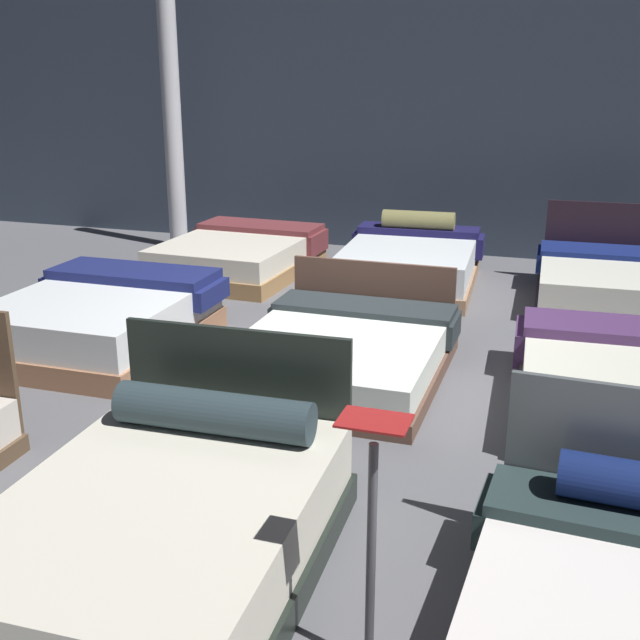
% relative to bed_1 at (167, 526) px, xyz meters
% --- Properties ---
extents(ground_plane, '(18.00, 18.00, 0.02)m').
position_rel_bed_1_xyz_m(ground_plane, '(0.02, 3.01, -0.29)').
color(ground_plane, '#5B5B60').
extents(showroom_back_wall, '(18.00, 0.06, 3.50)m').
position_rel_bed_1_xyz_m(showroom_back_wall, '(0.02, 7.73, 1.47)').
color(showroom_back_wall, '#333D4C').
rests_on(showroom_back_wall, ground_plane).
extents(bed_1, '(1.58, 2.14, 1.02)m').
position_rel_bed_1_xyz_m(bed_1, '(0.00, 0.00, 0.00)').
color(bed_1, black).
rests_on(bed_1, ground_plane).
extents(bed_3, '(1.77, 1.99, 0.60)m').
position_rel_bed_1_xyz_m(bed_3, '(-2.24, 2.83, -0.00)').
color(bed_3, '#9A694A').
rests_on(bed_3, ground_plane).
extents(bed_4, '(1.70, 2.09, 0.76)m').
position_rel_bed_1_xyz_m(bed_4, '(0.07, 2.89, -0.07)').
color(bed_4, brown).
rests_on(bed_4, ground_plane).
extents(bed_5, '(1.59, 2.16, 0.47)m').
position_rel_bed_1_xyz_m(bed_5, '(2.22, 2.88, -0.07)').
color(bed_5, '#32302B').
rests_on(bed_5, ground_plane).
extents(bed_6, '(1.72, 2.17, 0.51)m').
position_rel_bed_1_xyz_m(bed_6, '(-2.16, 5.73, -0.04)').
color(bed_6, '#986F45').
rests_on(bed_6, ground_plane).
extents(bed_7, '(1.69, 2.10, 0.79)m').
position_rel_bed_1_xyz_m(bed_7, '(-0.00, 5.85, -0.01)').
color(bed_7, '#967052').
rests_on(bed_7, ground_plane).
extents(bed_8, '(1.57, 1.98, 0.98)m').
position_rel_bed_1_xyz_m(bed_8, '(2.21, 5.80, -0.04)').
color(bed_8, black).
rests_on(bed_8, ground_plane).
extents(price_sign, '(0.28, 0.24, 1.18)m').
position_rel_bed_1_xyz_m(price_sign, '(1.14, -0.31, 0.19)').
color(price_sign, '#3F3F44').
rests_on(price_sign, ground_plane).
extents(support_pillar, '(0.25, 0.25, 3.50)m').
position_rel_bed_1_xyz_m(support_pillar, '(-3.63, 6.89, 1.47)').
color(support_pillar, silver).
rests_on(support_pillar, ground_plane).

